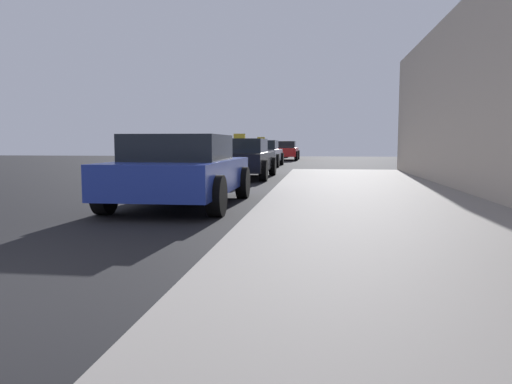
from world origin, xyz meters
TOP-DOWN VIEW (x-y plane):
  - car_blue at (0.53, 5.95)m, footprint 2.02×4.03m
  - car_black at (0.44, 13.11)m, footprint 2.04×4.44m
  - car_silver at (0.16, 21.30)m, footprint 1.97×4.41m
  - car_red at (0.59, 30.40)m, footprint 2.05×4.37m
  - car_white at (-0.43, 37.30)m, footprint 2.00×4.42m

SIDE VIEW (x-z plane):
  - car_blue at x=0.53m, z-range 0.01..1.28m
  - car_white at x=-0.43m, z-range 0.01..1.28m
  - car_red at x=0.59m, z-range 0.01..1.28m
  - car_silver at x=0.16m, z-range -0.07..1.36m
  - car_black at x=0.44m, z-range -0.07..1.36m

